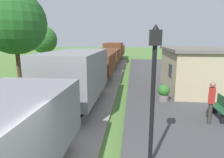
{
  "coord_description": "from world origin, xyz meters",
  "views": [
    {
      "loc": [
        0.5,
        -2.38,
        3.61
      ],
      "look_at": [
        -0.69,
        8.69,
        1.29
      ],
      "focal_mm": 31.15,
      "sensor_mm": 36.0,
      "label": 1
    }
  ],
  "objects_px": {
    "tree_field_left": "(43,40)",
    "potted_planter": "(164,92)",
    "bench_near_hut": "(222,107)",
    "lamp_post_near": "(154,72)",
    "station_hut": "(192,69)",
    "tree_trackside_far": "(14,23)",
    "person_waiting": "(211,101)",
    "freight_train": "(104,60)"
  },
  "relations": [
    {
      "from": "tree_field_left",
      "to": "potted_planter",
      "type": "bearing_deg",
      "value": -40.34
    },
    {
      "from": "bench_near_hut",
      "to": "lamp_post_near",
      "type": "relative_size",
      "value": 0.41
    },
    {
      "from": "station_hut",
      "to": "bench_near_hut",
      "type": "xyz_separation_m",
      "value": [
        -0.08,
        -4.82,
        -0.93
      ]
    },
    {
      "from": "tree_trackside_far",
      "to": "tree_field_left",
      "type": "bearing_deg",
      "value": 102.85
    },
    {
      "from": "station_hut",
      "to": "person_waiting",
      "type": "relative_size",
      "value": 3.39
    },
    {
      "from": "station_hut",
      "to": "tree_field_left",
      "type": "bearing_deg",
      "value": 153.07
    },
    {
      "from": "lamp_post_near",
      "to": "tree_trackside_far",
      "type": "relative_size",
      "value": 0.56
    },
    {
      "from": "bench_near_hut",
      "to": "lamp_post_near",
      "type": "distance_m",
      "value": 5.29
    },
    {
      "from": "freight_train",
      "to": "tree_trackside_far",
      "type": "xyz_separation_m",
      "value": [
        -4.74,
        -7.26,
        3.1
      ]
    },
    {
      "from": "bench_near_hut",
      "to": "person_waiting",
      "type": "height_order",
      "value": "person_waiting"
    },
    {
      "from": "freight_train",
      "to": "tree_field_left",
      "type": "bearing_deg",
      "value": 176.27
    },
    {
      "from": "person_waiting",
      "to": "tree_trackside_far",
      "type": "height_order",
      "value": "tree_trackside_far"
    },
    {
      "from": "potted_planter",
      "to": "lamp_post_near",
      "type": "xyz_separation_m",
      "value": [
        -1.2,
        -5.7,
        2.08
      ]
    },
    {
      "from": "tree_trackside_far",
      "to": "freight_train",
      "type": "bearing_deg",
      "value": 56.84
    },
    {
      "from": "bench_near_hut",
      "to": "potted_planter",
      "type": "xyz_separation_m",
      "value": [
        -2.1,
        2.14,
        0.0
      ]
    },
    {
      "from": "station_hut",
      "to": "tree_field_left",
      "type": "relative_size",
      "value": 1.18
    },
    {
      "from": "lamp_post_near",
      "to": "person_waiting",
      "type": "bearing_deg",
      "value": 48.7
    },
    {
      "from": "station_hut",
      "to": "tree_trackside_far",
      "type": "xyz_separation_m",
      "value": [
        -11.54,
        -0.93,
        2.95
      ]
    },
    {
      "from": "person_waiting",
      "to": "potted_planter",
      "type": "distance_m",
      "value": 3.1
    },
    {
      "from": "bench_near_hut",
      "to": "person_waiting",
      "type": "relative_size",
      "value": 0.88
    },
    {
      "from": "lamp_post_near",
      "to": "tree_field_left",
      "type": "distance_m",
      "value": 18.11
    },
    {
      "from": "bench_near_hut",
      "to": "person_waiting",
      "type": "bearing_deg",
      "value": -139.63
    },
    {
      "from": "person_waiting",
      "to": "potted_planter",
      "type": "bearing_deg",
      "value": -42.12
    },
    {
      "from": "bench_near_hut",
      "to": "lamp_post_near",
      "type": "xyz_separation_m",
      "value": [
        -3.31,
        -3.56,
        2.08
      ]
    },
    {
      "from": "bench_near_hut",
      "to": "potted_planter",
      "type": "distance_m",
      "value": 3.0
    },
    {
      "from": "freight_train",
      "to": "station_hut",
      "type": "bearing_deg",
      "value": -42.95
    },
    {
      "from": "bench_near_hut",
      "to": "tree_trackside_far",
      "type": "height_order",
      "value": "tree_trackside_far"
    },
    {
      "from": "bench_near_hut",
      "to": "potted_planter",
      "type": "height_order",
      "value": "potted_planter"
    },
    {
      "from": "station_hut",
      "to": "person_waiting",
      "type": "distance_m",
      "value": 5.48
    },
    {
      "from": "tree_trackside_far",
      "to": "lamp_post_near",
      "type": "bearing_deg",
      "value": -42.44
    },
    {
      "from": "potted_planter",
      "to": "tree_field_left",
      "type": "distance_m",
      "value": 14.84
    },
    {
      "from": "freight_train",
      "to": "potted_planter",
      "type": "relative_size",
      "value": 42.79
    },
    {
      "from": "station_hut",
      "to": "potted_planter",
      "type": "xyz_separation_m",
      "value": [
        -2.18,
        -2.68,
        -0.93
      ]
    },
    {
      "from": "person_waiting",
      "to": "tree_trackside_far",
      "type": "bearing_deg",
      "value": -2.18
    },
    {
      "from": "lamp_post_near",
      "to": "tree_field_left",
      "type": "xyz_separation_m",
      "value": [
        -9.91,
        15.14,
        0.67
      ]
    },
    {
      "from": "station_hut",
      "to": "potted_planter",
      "type": "distance_m",
      "value": 3.58
    },
    {
      "from": "potted_planter",
      "to": "tree_field_left",
      "type": "xyz_separation_m",
      "value": [
        -11.11,
        9.44,
        2.74
      ]
    },
    {
      "from": "person_waiting",
      "to": "potted_planter",
      "type": "xyz_separation_m",
      "value": [
        -1.42,
        2.72,
        -0.46
      ]
    },
    {
      "from": "freight_train",
      "to": "tree_field_left",
      "type": "relative_size",
      "value": 7.99
    },
    {
      "from": "bench_near_hut",
      "to": "person_waiting",
      "type": "xyz_separation_m",
      "value": [
        -0.69,
        -0.58,
        0.46
      ]
    },
    {
      "from": "potted_planter",
      "to": "tree_field_left",
      "type": "relative_size",
      "value": 0.19
    },
    {
      "from": "tree_trackside_far",
      "to": "tree_field_left",
      "type": "height_order",
      "value": "tree_trackside_far"
    }
  ]
}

